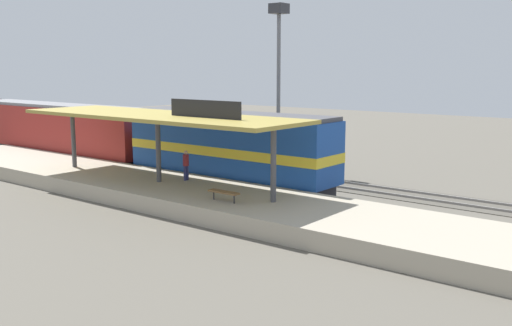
{
  "coord_description": "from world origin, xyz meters",
  "views": [
    {
      "loc": [
        -26.36,
        -24.17,
        7.25
      ],
      "look_at": [
        -1.38,
        -4.4,
        2.0
      ],
      "focal_mm": 40.82,
      "sensor_mm": 36.0,
      "label": 1
    }
  ],
  "objects_px": {
    "light_mast": "(279,51)",
    "person_waiting": "(186,164)",
    "freight_car": "(233,143)",
    "passenger_carriage_front": "(58,130)",
    "platform_bench": "(224,192)",
    "locomotive": "(229,148)"
  },
  "relations": [
    {
      "from": "platform_bench",
      "to": "freight_car",
      "type": "distance_m",
      "value": 13.62
    },
    {
      "from": "locomotive",
      "to": "light_mast",
      "type": "distance_m",
      "value": 10.03
    },
    {
      "from": "person_waiting",
      "to": "platform_bench",
      "type": "bearing_deg",
      "value": -117.01
    },
    {
      "from": "light_mast",
      "to": "freight_car",
      "type": "bearing_deg",
      "value": 152.79
    },
    {
      "from": "platform_bench",
      "to": "locomotive",
      "type": "xyz_separation_m",
      "value": [
        6.0,
        4.89,
        1.07
      ]
    },
    {
      "from": "locomotive",
      "to": "passenger_carriage_front",
      "type": "bearing_deg",
      "value": 90.0
    },
    {
      "from": "freight_car",
      "to": "locomotive",
      "type": "bearing_deg",
      "value": -141.66
    },
    {
      "from": "light_mast",
      "to": "person_waiting",
      "type": "xyz_separation_m",
      "value": [
        -11.15,
        -1.68,
        -6.54
      ]
    },
    {
      "from": "platform_bench",
      "to": "person_waiting",
      "type": "distance_m",
      "value": 5.85
    },
    {
      "from": "freight_car",
      "to": "person_waiting",
      "type": "relative_size",
      "value": 7.02
    },
    {
      "from": "locomotive",
      "to": "person_waiting",
      "type": "height_order",
      "value": "locomotive"
    },
    {
      "from": "freight_car",
      "to": "light_mast",
      "type": "bearing_deg",
      "value": -27.21
    },
    {
      "from": "passenger_carriage_front",
      "to": "freight_car",
      "type": "xyz_separation_m",
      "value": [
        4.6,
        -14.36,
        -0.34
      ]
    },
    {
      "from": "platform_bench",
      "to": "passenger_carriage_front",
      "type": "bearing_deg",
      "value": 75.31
    },
    {
      "from": "passenger_carriage_front",
      "to": "freight_car",
      "type": "bearing_deg",
      "value": -72.24
    },
    {
      "from": "freight_car",
      "to": "passenger_carriage_front",
      "type": "bearing_deg",
      "value": 107.76
    },
    {
      "from": "locomotive",
      "to": "person_waiting",
      "type": "bearing_deg",
      "value": 174.74
    },
    {
      "from": "passenger_carriage_front",
      "to": "light_mast",
      "type": "bearing_deg",
      "value": -64.02
    },
    {
      "from": "locomotive",
      "to": "person_waiting",
      "type": "distance_m",
      "value": 3.41
    },
    {
      "from": "locomotive",
      "to": "light_mast",
      "type": "xyz_separation_m",
      "value": [
        7.8,
        1.99,
        5.99
      ]
    },
    {
      "from": "passenger_carriage_front",
      "to": "person_waiting",
      "type": "bearing_deg",
      "value": -100.73
    },
    {
      "from": "platform_bench",
      "to": "locomotive",
      "type": "bearing_deg",
      "value": 39.16
    }
  ]
}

